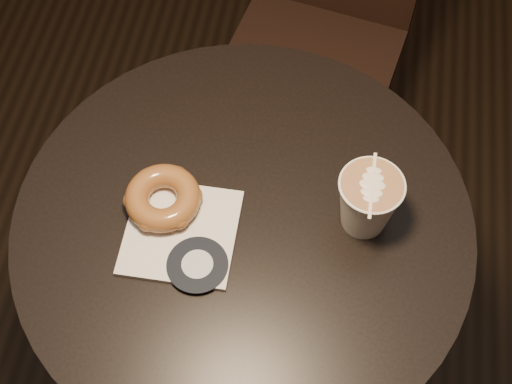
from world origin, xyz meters
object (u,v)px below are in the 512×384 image
doughnut (163,198)px  latte_cup (367,203)px  cafe_table (245,273)px  chair (325,3)px  pastry_bag (181,232)px

doughnut → latte_cup: (0.30, 0.03, 0.03)m
cafe_table → chair: size_ratio=0.78×
chair → doughnut: 0.75m
pastry_bag → chair: bearing=77.6°
cafe_table → pastry_bag: pastry_bag is taller
latte_cup → doughnut: bearing=-175.2°
pastry_bag → latte_cup: latte_cup is taller
doughnut → latte_cup: size_ratio=1.09×
cafe_table → doughnut: (-0.12, 0.00, 0.23)m
cafe_table → pastry_bag: 0.22m
chair → pastry_bag: 0.77m
chair → doughnut: chair is taller
doughnut → cafe_table: bearing=-1.1°
chair → pastry_bag: (-0.15, -0.72, 0.22)m
cafe_table → chair: chair is taller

